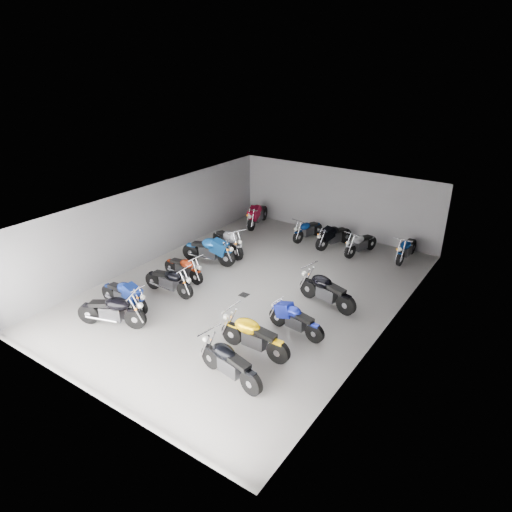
% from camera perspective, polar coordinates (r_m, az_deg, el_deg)
% --- Properties ---
extents(ground, '(14.00, 14.00, 0.00)m').
position_cam_1_polar(ground, '(16.96, -0.51, -4.22)').
color(ground, gray).
rests_on(ground, ground).
extents(wall_back, '(10.00, 0.10, 3.20)m').
position_cam_1_polar(wall_back, '(22.01, 10.03, 6.73)').
color(wall_back, slate).
rests_on(wall_back, ground).
extents(wall_left, '(0.10, 14.00, 3.20)m').
position_cam_1_polar(wall_left, '(19.36, -12.79, 4.06)').
color(wall_left, slate).
rests_on(wall_left, ground).
extents(wall_right, '(0.10, 14.00, 3.20)m').
position_cam_1_polar(wall_right, '(14.28, 16.19, -3.81)').
color(wall_right, slate).
rests_on(wall_right, ground).
extents(ceiling, '(10.00, 14.00, 0.04)m').
position_cam_1_polar(ceiling, '(15.69, -0.56, 6.18)').
color(ceiling, black).
rests_on(ceiling, wall_back).
extents(drain_grate, '(0.32, 0.32, 0.01)m').
position_cam_1_polar(drain_grate, '(16.60, -1.50, -4.87)').
color(drain_grate, black).
rests_on(drain_grate, ground).
extents(motorcycle_left_a, '(2.19, 1.05, 1.02)m').
position_cam_1_polar(motorcycle_left_a, '(15.27, -17.54, -6.54)').
color(motorcycle_left_a, black).
rests_on(motorcycle_left_a, ground).
extents(motorcycle_left_b, '(2.19, 0.43, 0.96)m').
position_cam_1_polar(motorcycle_left_b, '(16.16, -16.15, -4.68)').
color(motorcycle_left_b, black).
rests_on(motorcycle_left_b, ground).
extents(motorcycle_left_c, '(2.16, 0.45, 0.95)m').
position_cam_1_polar(motorcycle_left_c, '(16.74, -10.81, -3.08)').
color(motorcycle_left_c, black).
rests_on(motorcycle_left_c, ground).
extents(motorcycle_left_d, '(2.01, 0.43, 0.88)m').
position_cam_1_polar(motorcycle_left_d, '(17.71, -9.03, -1.49)').
color(motorcycle_left_d, black).
rests_on(motorcycle_left_d, ground).
extents(motorcycle_left_e, '(2.38, 0.68, 1.06)m').
position_cam_1_polar(motorcycle_left_e, '(18.89, -5.89, 0.69)').
color(motorcycle_left_e, black).
rests_on(motorcycle_left_e, ground).
extents(motorcycle_left_f, '(2.25, 1.04, 1.04)m').
position_cam_1_polar(motorcycle_left_f, '(19.75, -3.56, 1.83)').
color(motorcycle_left_f, black).
rests_on(motorcycle_left_f, ground).
extents(motorcycle_right_a, '(2.24, 0.57, 0.99)m').
position_cam_1_polar(motorcycle_right_a, '(12.42, -3.35, -13.21)').
color(motorcycle_right_a, black).
rests_on(motorcycle_right_a, ground).
extents(motorcycle_right_b, '(2.33, 0.45, 1.03)m').
position_cam_1_polar(motorcycle_right_b, '(13.37, -0.30, -9.99)').
color(motorcycle_right_b, black).
rests_on(motorcycle_right_b, ground).
extents(motorcycle_right_c, '(2.04, 0.46, 0.90)m').
position_cam_1_polar(motorcycle_right_c, '(14.30, 4.92, -7.93)').
color(motorcycle_right_c, black).
rests_on(motorcycle_right_c, ground).
extents(motorcycle_right_e, '(2.32, 0.66, 1.03)m').
position_cam_1_polar(motorcycle_right_e, '(15.89, 8.78, -4.32)').
color(motorcycle_right_e, black).
rests_on(motorcycle_right_e, ground).
extents(motorcycle_back_a, '(0.72, 2.37, 1.05)m').
position_cam_1_polar(motorcycle_back_a, '(23.01, 0.17, 5.19)').
color(motorcycle_back_a, black).
rests_on(motorcycle_back_a, ground).
extents(motorcycle_back_c, '(0.54, 1.99, 0.88)m').
position_cam_1_polar(motorcycle_back_c, '(21.40, 6.45, 3.27)').
color(motorcycle_back_c, black).
rests_on(motorcycle_back_c, ground).
extents(motorcycle_back_d, '(0.84, 2.10, 0.95)m').
position_cam_1_polar(motorcycle_back_d, '(20.71, 9.69, 2.47)').
color(motorcycle_back_d, black).
rests_on(motorcycle_back_d, ground).
extents(motorcycle_back_e, '(0.68, 2.01, 0.90)m').
position_cam_1_polar(motorcycle_back_e, '(20.21, 12.94, 1.54)').
color(motorcycle_back_e, black).
rests_on(motorcycle_back_e, ground).
extents(motorcycle_back_f, '(0.42, 2.11, 0.93)m').
position_cam_1_polar(motorcycle_back_f, '(20.16, 18.31, 0.88)').
color(motorcycle_back_f, black).
rests_on(motorcycle_back_f, ground).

